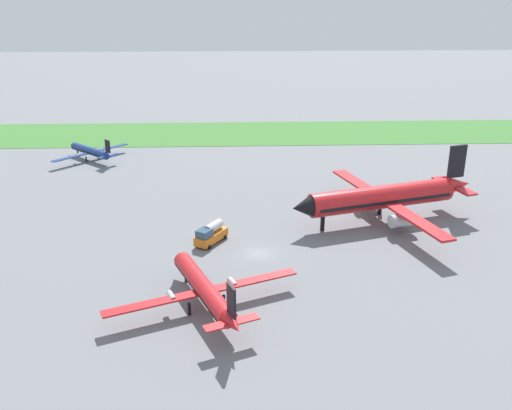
{
  "coord_description": "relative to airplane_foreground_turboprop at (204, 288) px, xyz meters",
  "views": [
    {
      "loc": [
        -3.6,
        -79.7,
        39.01
      ],
      "look_at": [
        0.14,
        13.26,
        3.0
      ],
      "focal_mm": 39.56,
      "sensor_mm": 36.0,
      "label": 1
    }
  ],
  "objects": [
    {
      "name": "grass_taxiway_strip",
      "position": [
        7.7,
        93.72,
        -2.84
      ],
      "size": [
        360.0,
        28.0,
        0.08
      ],
      "primitive_type": "cube",
      "color": "#3D7533",
      "rests_on": "ground_plane"
    },
    {
      "name": "fuel_truck_near_gate",
      "position": [
        0.09,
        20.11,
        -1.3
      ],
      "size": [
        5.54,
        6.76,
        3.29
      ],
      "rotation": [
        0.0,
        0.0,
        4.14
      ],
      "color": "orange",
      "rests_on": "ground_plane"
    },
    {
      "name": "airplane_foreground_turboprop",
      "position": [
        0.0,
        0.0,
        0.0
      ],
      "size": [
        24.83,
        21.53,
        7.87
      ],
      "rotation": [
        0.0,
        0.0,
        1.97
      ],
      "color": "red",
      "rests_on": "ground_plane"
    },
    {
      "name": "airplane_midfield_jet",
      "position": [
        30.51,
        27.89,
        1.71
      ],
      "size": [
        34.89,
        35.24,
        12.75
      ],
      "rotation": [
        0.0,
        0.0,
        3.43
      ],
      "color": "red",
      "rests_on": "ground_plane"
    },
    {
      "name": "ground_plane",
      "position": [
        7.7,
        15.86,
        -2.88
      ],
      "size": [
        600.0,
        600.0,
        0.0
      ],
      "primitive_type": "plane",
      "color": "slate"
    },
    {
      "name": "airplane_taxiing_turboprop",
      "position": [
        -30.32,
        68.55,
        -0.61
      ],
      "size": [
        15.16,
        15.94,
        6.2
      ],
      "rotation": [
        0.0,
        0.0,
        2.38
      ],
      "color": "navy",
      "rests_on": "ground_plane"
    }
  ]
}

